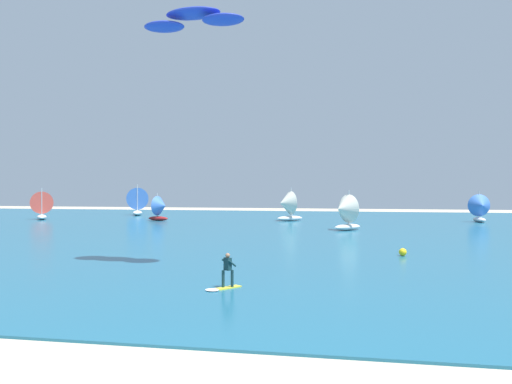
{
  "coord_description": "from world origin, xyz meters",
  "views": [
    {
      "loc": [
        4.72,
        -10.34,
        4.92
      ],
      "look_at": [
        -0.42,
        16.04,
        4.66
      ],
      "focal_mm": 37.08,
      "sensor_mm": 36.0,
      "label": 1
    }
  ],
  "objects_px": {
    "sailboat_near_shore": "(42,205)",
    "sailboat_center_horizon": "(286,206)",
    "kite": "(193,19)",
    "sailboat_leading": "(138,201)",
    "sailboat_heeled_over": "(481,208)",
    "sailboat_trailing": "(344,212)",
    "kitesurfer": "(225,276)",
    "marker_buoy": "(403,252)",
    "sailboat_mid_left": "(161,208)"
  },
  "relations": [
    {
      "from": "kitesurfer",
      "to": "sailboat_heeled_over",
      "type": "bearing_deg",
      "value": 66.59
    },
    {
      "from": "kite",
      "to": "sailboat_trailing",
      "type": "height_order",
      "value": "kite"
    },
    {
      "from": "sailboat_center_horizon",
      "to": "marker_buoy",
      "type": "relative_size",
      "value": 8.8
    },
    {
      "from": "sailboat_heeled_over",
      "to": "sailboat_leading",
      "type": "distance_m",
      "value": 54.0
    },
    {
      "from": "kitesurfer",
      "to": "sailboat_near_shore",
      "type": "height_order",
      "value": "sailboat_near_shore"
    },
    {
      "from": "sailboat_leading",
      "to": "marker_buoy",
      "type": "bearing_deg",
      "value": -49.28
    },
    {
      "from": "sailboat_near_shore",
      "to": "marker_buoy",
      "type": "bearing_deg",
      "value": -33.69
    },
    {
      "from": "kitesurfer",
      "to": "sailboat_leading",
      "type": "bearing_deg",
      "value": 117.02
    },
    {
      "from": "sailboat_trailing",
      "to": "sailboat_leading",
      "type": "relative_size",
      "value": 0.85
    },
    {
      "from": "kitesurfer",
      "to": "sailboat_center_horizon",
      "type": "xyz_separation_m",
      "value": [
        -3.78,
        49.63,
        1.57
      ]
    },
    {
      "from": "kite",
      "to": "kitesurfer",
      "type": "bearing_deg",
      "value": -59.14
    },
    {
      "from": "sailboat_leading",
      "to": "kite",
      "type": "bearing_deg",
      "value": -63.39
    },
    {
      "from": "sailboat_mid_left",
      "to": "sailboat_leading",
      "type": "relative_size",
      "value": 0.75
    },
    {
      "from": "sailboat_mid_left",
      "to": "sailboat_center_horizon",
      "type": "relative_size",
      "value": 0.84
    },
    {
      "from": "kite",
      "to": "sailboat_leading",
      "type": "xyz_separation_m",
      "value": [
        -27.48,
        54.85,
        -12.26
      ]
    },
    {
      "from": "kitesurfer",
      "to": "sailboat_near_shore",
      "type": "distance_m",
      "value": 61.63
    },
    {
      "from": "sailboat_heeled_over",
      "to": "sailboat_leading",
      "type": "bearing_deg",
      "value": 171.03
    },
    {
      "from": "sailboat_trailing",
      "to": "sailboat_leading",
      "type": "bearing_deg",
      "value": 144.24
    },
    {
      "from": "sailboat_heeled_over",
      "to": "marker_buoy",
      "type": "height_order",
      "value": "sailboat_heeled_over"
    },
    {
      "from": "sailboat_mid_left",
      "to": "sailboat_trailing",
      "type": "bearing_deg",
      "value": -24.84
    },
    {
      "from": "sailboat_center_horizon",
      "to": "sailboat_near_shore",
      "type": "bearing_deg",
      "value": -175.51
    },
    {
      "from": "marker_buoy",
      "to": "kite",
      "type": "bearing_deg",
      "value": -146.71
    },
    {
      "from": "sailboat_center_horizon",
      "to": "sailboat_trailing",
      "type": "bearing_deg",
      "value": -60.22
    },
    {
      "from": "sailboat_heeled_over",
      "to": "sailboat_trailing",
      "type": "height_order",
      "value": "sailboat_trailing"
    },
    {
      "from": "sailboat_near_shore",
      "to": "marker_buoy",
      "type": "distance_m",
      "value": 59.36
    },
    {
      "from": "sailboat_near_shore",
      "to": "sailboat_mid_left",
      "type": "distance_m",
      "value": 18.63
    },
    {
      "from": "sailboat_center_horizon",
      "to": "kite",
      "type": "bearing_deg",
      "value": -89.43
    },
    {
      "from": "sailboat_heeled_over",
      "to": "sailboat_near_shore",
      "type": "bearing_deg",
      "value": -175.22
    },
    {
      "from": "sailboat_heeled_over",
      "to": "sailboat_mid_left",
      "type": "bearing_deg",
      "value": -173.47
    },
    {
      "from": "kite",
      "to": "sailboat_leading",
      "type": "distance_m",
      "value": 62.56
    },
    {
      "from": "sailboat_trailing",
      "to": "marker_buoy",
      "type": "height_order",
      "value": "sailboat_trailing"
    },
    {
      "from": "sailboat_near_shore",
      "to": "sailboat_center_horizon",
      "type": "xyz_separation_m",
      "value": [
        36.32,
        2.85,
        0.04
      ]
    },
    {
      "from": "kitesurfer",
      "to": "sailboat_heeled_over",
      "type": "xyz_separation_m",
      "value": [
        22.52,
        52.02,
        1.36
      ]
    },
    {
      "from": "kite",
      "to": "sailboat_heeled_over",
      "type": "height_order",
      "value": "kite"
    },
    {
      "from": "sailboat_center_horizon",
      "to": "sailboat_trailing",
      "type": "height_order",
      "value": "sailboat_center_horizon"
    },
    {
      "from": "sailboat_heeled_over",
      "to": "sailboat_trailing",
      "type": "distance_m",
      "value": 24.75
    },
    {
      "from": "kite",
      "to": "sailboat_heeled_over",
      "type": "distance_m",
      "value": 54.65
    },
    {
      "from": "kitesurfer",
      "to": "sailboat_center_horizon",
      "type": "bearing_deg",
      "value": 94.36
    },
    {
      "from": "sailboat_mid_left",
      "to": "sailboat_center_horizon",
      "type": "distance_m",
      "value": 17.89
    },
    {
      "from": "kitesurfer",
      "to": "sailboat_leading",
      "type": "height_order",
      "value": "sailboat_leading"
    },
    {
      "from": "kite",
      "to": "sailboat_near_shore",
      "type": "height_order",
      "value": "kite"
    },
    {
      "from": "sailboat_mid_left",
      "to": "sailboat_trailing",
      "type": "xyz_separation_m",
      "value": [
        26.12,
        -12.09,
        0.24
      ]
    },
    {
      "from": "sailboat_near_shore",
      "to": "kitesurfer",
      "type": "bearing_deg",
      "value": -49.4
    },
    {
      "from": "kite",
      "to": "sailboat_trailing",
      "type": "relative_size",
      "value": 1.47
    },
    {
      "from": "sailboat_heeled_over",
      "to": "sailboat_trailing",
      "type": "xyz_separation_m",
      "value": [
        -17.87,
        -17.13,
        0.09
      ]
    },
    {
      "from": "sailboat_near_shore",
      "to": "sailboat_mid_left",
      "type": "relative_size",
      "value": 1.17
    },
    {
      "from": "sailboat_near_shore",
      "to": "sailboat_heeled_over",
      "type": "distance_m",
      "value": 62.84
    },
    {
      "from": "sailboat_near_shore",
      "to": "sailboat_center_horizon",
      "type": "relative_size",
      "value": 0.98
    },
    {
      "from": "sailboat_near_shore",
      "to": "sailboat_leading",
      "type": "bearing_deg",
      "value": 55.8
    },
    {
      "from": "sailboat_heeled_over",
      "to": "sailboat_center_horizon",
      "type": "bearing_deg",
      "value": -174.81
    }
  ]
}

